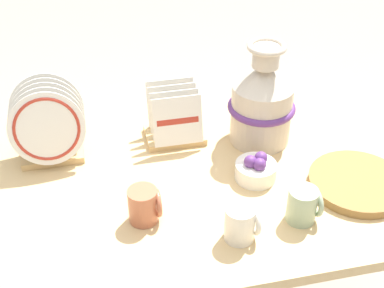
{
  "coord_description": "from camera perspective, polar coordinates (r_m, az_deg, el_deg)",
  "views": [
    {
      "loc": [
        -0.27,
        -1.23,
        1.69
      ],
      "look_at": [
        0.0,
        0.0,
        0.78
      ],
      "focal_mm": 50.0,
      "sensor_mm": 36.0,
      "label": 1
    }
  ],
  "objects": [
    {
      "name": "dish_rack_square_plates",
      "position": [
        1.74,
        -1.89,
        2.35
      ],
      "size": [
        0.19,
        0.16,
        0.18
      ],
      "color": "tan",
      "rests_on": "display_table"
    },
    {
      "name": "fruit_bowl",
      "position": [
        1.59,
        6.83,
        -2.69
      ],
      "size": [
        0.12,
        0.12,
        0.08
      ],
      "color": "white",
      "rests_on": "display_table"
    },
    {
      "name": "mug_terracotta_glaze",
      "position": [
        1.44,
        -5.05,
        -6.51
      ],
      "size": [
        0.09,
        0.08,
        0.1
      ],
      "color": "#B76647",
      "rests_on": "display_table"
    },
    {
      "name": "wicker_charger_stack",
      "position": [
        1.64,
        17.23,
        -3.97
      ],
      "size": [
        0.28,
        0.28,
        0.03
      ],
      "color": "olive",
      "rests_on": "display_table"
    },
    {
      "name": "dish_rack_round_plates",
      "position": [
        1.68,
        -15.09,
        1.73
      ],
      "size": [
        0.23,
        0.18,
        0.25
      ],
      "color": "tan",
      "rests_on": "display_table"
    },
    {
      "name": "mug_sage_glaze",
      "position": [
        1.47,
        11.82,
        -6.37
      ],
      "size": [
        0.09,
        0.08,
        0.1
      ],
      "color": "#9EB28E",
      "rests_on": "display_table"
    },
    {
      "name": "mug_cream_glaze",
      "position": [
        1.39,
        5.31,
        -8.37
      ],
      "size": [
        0.09,
        0.08,
        0.1
      ],
      "color": "silver",
      "rests_on": "display_table"
    },
    {
      "name": "ceramic_vase",
      "position": [
        1.7,
        7.47,
        4.51
      ],
      "size": [
        0.22,
        0.22,
        0.34
      ],
      "color": "beige",
      "rests_on": "display_table"
    },
    {
      "name": "display_table",
      "position": [
        1.67,
        0.0,
        -5.18
      ],
      "size": [
        1.22,
        0.89,
        0.67
      ],
      "color": "tan",
      "rests_on": "ground_plane"
    }
  ]
}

